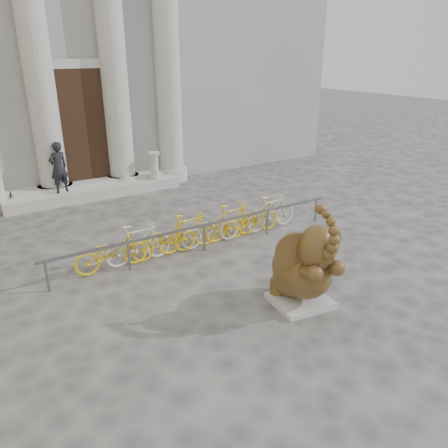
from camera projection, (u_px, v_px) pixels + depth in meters
ground at (252, 332)px, 7.92m from camera, size 80.00×80.00×0.00m
classical_building at (37, 17)px, 17.41m from camera, size 22.00×10.70×12.00m
entrance_steps at (95, 191)px, 15.23m from camera, size 6.00×1.20×0.36m
elephant_statue at (304, 268)px, 8.50m from camera, size 1.48×1.70×2.22m
bike_rack at (199, 229)px, 11.14m from camera, size 8.00×0.53×1.00m
pedestrian at (59, 167)px, 14.19m from camera, size 0.71×0.57×1.68m
balustrade_post at (154, 167)px, 15.83m from camera, size 0.40×0.40×0.99m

